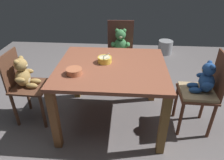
{
  "coord_description": "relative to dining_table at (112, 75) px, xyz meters",
  "views": [
    {
      "loc": [
        0.15,
        -1.94,
        1.7
      ],
      "look_at": [
        0.0,
        0.05,
        0.53
      ],
      "focal_mm": 32.77,
      "sensor_mm": 36.0,
      "label": 1
    }
  ],
  "objects": [
    {
      "name": "porridge_bowl_terracotta_near_left",
      "position": [
        -0.35,
        -0.21,
        0.15
      ],
      "size": [
        0.16,
        0.16,
        0.06
      ],
      "color": "#BB6B47",
      "rests_on": "dining_table"
    },
    {
      "name": "teddy_chair_near_right",
      "position": [
        0.97,
        -0.05,
        -0.07
      ],
      "size": [
        0.4,
        0.39,
        0.92
      ],
      "rotation": [
        0.0,
        0.0,
        3.11
      ],
      "color": "#563020",
      "rests_on": "ground_plane"
    },
    {
      "name": "ground_plane",
      "position": [
        0.0,
        0.0,
        -0.64
      ],
      "size": [
        5.2,
        5.2,
        0.04
      ],
      "color": "#625D5E"
    },
    {
      "name": "dining_table",
      "position": [
        0.0,
        0.0,
        0.0
      ],
      "size": [
        1.16,
        1.02,
        0.74
      ],
      "color": "brown",
      "rests_on": "ground_plane"
    },
    {
      "name": "teddy_chair_far_center",
      "position": [
        0.06,
        0.91,
        -0.05
      ],
      "size": [
        0.44,
        0.43,
        0.95
      ],
      "rotation": [
        0.0,
        0.0,
        -1.52
      ],
      "color": "#4A2923",
      "rests_on": "ground_plane"
    },
    {
      "name": "teddy_chair_near_left",
      "position": [
        -0.98,
        -0.03,
        -0.07
      ],
      "size": [
        0.41,
        0.39,
        0.86
      ],
      "rotation": [
        0.0,
        0.0,
        -0.03
      ],
      "color": "brown",
      "rests_on": "ground_plane"
    },
    {
      "name": "porridge_bowl_yellow_center",
      "position": [
        -0.08,
        0.08,
        0.15
      ],
      "size": [
        0.15,
        0.15,
        0.14
      ],
      "color": "yellow",
      "rests_on": "dining_table"
    },
    {
      "name": "metal_pail",
      "position": [
        0.96,
        2.15,
        -0.48
      ],
      "size": [
        0.29,
        0.29,
        0.27
      ],
      "primitive_type": "cylinder",
      "color": "#93969B",
      "rests_on": "ground_plane"
    }
  ]
}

